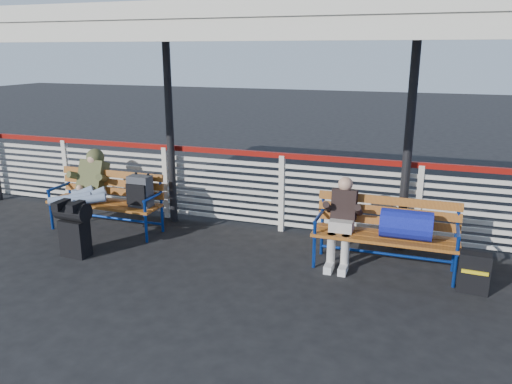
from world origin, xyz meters
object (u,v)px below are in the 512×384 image
at_px(luggage_stack, 74,227).
at_px(companion_person, 342,221).
at_px(traveler_man, 84,192).
at_px(bench_right, 397,226).
at_px(suitcase_side, 474,273).
at_px(bench_left, 118,194).

bearing_deg(luggage_stack, companion_person, 18.43).
bearing_deg(traveler_man, companion_person, 3.85).
height_order(bench_right, suitcase_side, bench_right).
xyz_separation_m(bench_left, bench_right, (4.14, -0.09, 0.01)).
bearing_deg(companion_person, bench_left, 178.55).
xyz_separation_m(bench_right, companion_person, (-0.69, -0.00, -0.01)).
bearing_deg(bench_left, companion_person, -1.45).
height_order(bench_left, bench_right, bench_left).
bearing_deg(bench_right, luggage_stack, -167.18).
relative_size(bench_right, suitcase_side, 3.76).
relative_size(bench_right, companion_person, 1.57).
distance_m(luggage_stack, suitcase_side, 5.11).
relative_size(luggage_stack, bench_right, 0.43).
distance_m(bench_right, companion_person, 0.69).
relative_size(bench_right, traveler_man, 1.10).
height_order(bench_left, traveler_man, traveler_man).
distance_m(traveler_man, companion_person, 3.82).
bearing_deg(bench_right, bench_left, 178.81).
height_order(companion_person, suitcase_side, companion_person).
relative_size(luggage_stack, suitcase_side, 1.61).
bearing_deg(traveler_man, luggage_stack, -63.30).
bearing_deg(bench_left, traveler_man, -136.03).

